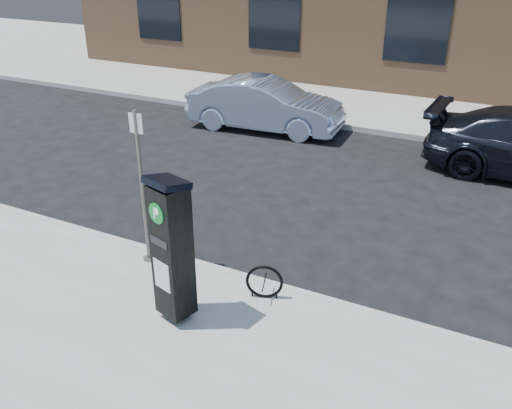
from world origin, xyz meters
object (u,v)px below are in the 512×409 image
Objects in this scene: parking_kiosk at (172,249)px; car_silver at (265,105)px; bike_rack at (264,282)px; sign_pole at (143,190)px.

parking_kiosk is 8.82m from car_silver.
bike_rack is 8.25m from car_silver.
sign_pole is 4.60× the size of bike_rack.
sign_pole reaches higher than parking_kiosk.
sign_pole is at bearing 156.57° from parking_kiosk.
parking_kiosk is 0.85× the size of sign_pole.
parking_kiosk is 1.52m from bike_rack.
car_silver is at bearing 97.41° from sign_pole.
bike_rack is at bearing -6.77° from sign_pole.
car_silver is (-1.49, 7.31, -0.68)m from sign_pole.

